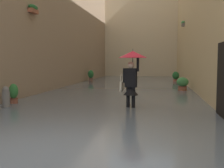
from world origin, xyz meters
name	(u,v)px	position (x,y,z in m)	size (l,w,h in m)	color
ground_plane	(127,89)	(0.00, -12.12, 0.00)	(60.62, 60.62, 0.00)	gray
flood_water	(127,88)	(0.00, -12.12, 0.07)	(8.14, 30.25, 0.15)	slate
building_facade_far	(141,38)	(0.00, -25.15, 4.16)	(10.94, 1.80, 8.32)	beige
person_wading	(132,69)	(-1.03, -4.56, 1.42)	(0.94, 0.94, 2.08)	black
potted_plant_far_right	(91,76)	(3.25, -16.28, 0.57)	(0.45, 0.45, 1.00)	brown
potted_plant_mid_right	(14,95)	(3.29, -4.77, 0.46)	(0.33, 0.33, 0.86)	brown
potted_plant_far_left	(182,84)	(-3.14, -10.48, 0.48)	(0.61, 0.61, 0.84)	#9E563D
potted_plant_near_left	(176,77)	(-3.15, -17.05, 0.50)	(0.51, 0.51, 0.90)	#9E563D
mooring_bollard	(6,99)	(3.11, -3.94, 0.42)	(0.25, 0.25, 0.84)	slate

